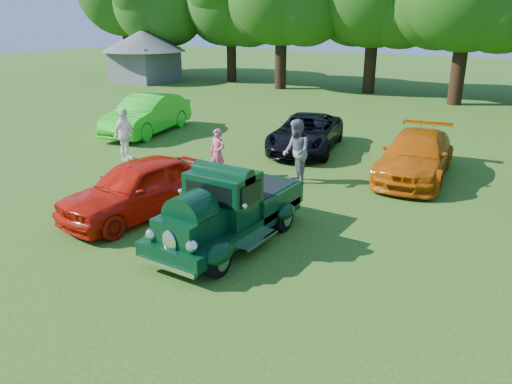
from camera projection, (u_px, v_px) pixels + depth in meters
The scene contains 10 objects.
ground at pixel (201, 245), 11.29m from camera, with size 120.00×120.00×0.00m, color #275112.
hero_pickup at pixel (229, 211), 11.27m from camera, with size 2.04×4.38×1.71m.
red_convertible at pixel (139, 188), 12.80m from camera, with size 1.74×4.34×1.48m, color red.
back_car_lime at pixel (147, 115), 21.73m from camera, with size 1.75×5.01×1.65m, color #21D31C.
back_car_black at pixel (306, 133), 19.01m from camera, with size 2.24×4.87×1.35m, color black.
back_car_orange at pixel (416, 156), 15.81m from camera, with size 1.99×4.91×1.42m, color #BD5406.
spectator_pink at pixel (218, 153), 15.89m from camera, with size 0.56×0.37×1.55m, color #DF5C79.
spectator_grey at pixel (296, 152), 15.18m from camera, with size 0.96×0.75×1.98m, color slate.
spectator_white at pixel (124, 135), 17.64m from camera, with size 1.09×0.45×1.86m, color white.
gazebo at pixel (144, 50), 38.29m from camera, with size 6.40×6.40×3.90m.
Camera 1 is at (6.53, -7.99, 4.92)m, focal length 35.00 mm.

